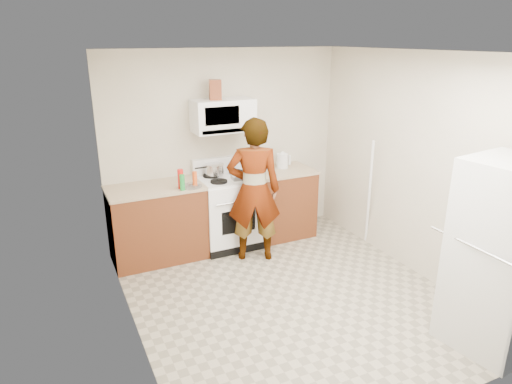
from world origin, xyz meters
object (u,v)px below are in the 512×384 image
fridge (502,257)px  saucepan (214,169)px  microwave (223,115)px  kettle (282,161)px  gas_range (229,210)px  person (254,190)px

fridge → saucepan: (-1.47, 3.04, 0.17)m
microwave → kettle: 1.07m
gas_range → person: size_ratio=0.64×
microwave → fridge: bearing=-66.2°
fridge → kettle: bearing=91.4°
person → kettle: person is taller
microwave → kettle: size_ratio=3.93×
saucepan → person: bearing=-66.3°
fridge → saucepan: size_ratio=7.20×
gas_range → fridge: (1.34, -2.91, 0.36)m
person → kettle: 0.91m
gas_range → fridge: 3.22m
gas_range → person: bearing=-74.1°
person → fridge: 2.71m
microwave → saucepan: bearing=177.9°
gas_range → person: (0.14, -0.48, 0.40)m
gas_range → fridge: size_ratio=0.66×
kettle → person: bearing=-160.0°
gas_range → kettle: bearing=5.8°
gas_range → saucepan: size_ratio=4.79×
microwave → fridge: (1.34, -3.04, -0.85)m
microwave → person: microwave is taller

